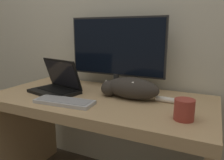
{
  "coord_description": "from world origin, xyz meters",
  "views": [
    {
      "loc": [
        0.63,
        -0.81,
        1.12
      ],
      "look_at": [
        0.11,
        0.3,
        0.84
      ],
      "focal_mm": 35.0,
      "sensor_mm": 36.0,
      "label": 1
    }
  ],
  "objects_px": {
    "coffee_mug": "(184,110)",
    "external_keyboard": "(64,102)",
    "laptop": "(57,86)",
    "monitor": "(116,50)",
    "cat": "(130,88)"
  },
  "relations": [
    {
      "from": "coffee_mug",
      "to": "external_keyboard",
      "type": "bearing_deg",
      "value": -175.6
    },
    {
      "from": "laptop",
      "to": "coffee_mug",
      "type": "height_order",
      "value": "laptop"
    },
    {
      "from": "cat",
      "to": "external_keyboard",
      "type": "bearing_deg",
      "value": -137.02
    },
    {
      "from": "monitor",
      "to": "cat",
      "type": "relative_size",
      "value": 1.3
    },
    {
      "from": "laptop",
      "to": "external_keyboard",
      "type": "height_order",
      "value": "laptop"
    },
    {
      "from": "coffee_mug",
      "to": "cat",
      "type": "bearing_deg",
      "value": 149.46
    },
    {
      "from": "monitor",
      "to": "coffee_mug",
      "type": "xyz_separation_m",
      "value": [
        0.52,
        -0.38,
        -0.22
      ]
    },
    {
      "from": "monitor",
      "to": "cat",
      "type": "bearing_deg",
      "value": -46.04
    },
    {
      "from": "monitor",
      "to": "laptop",
      "type": "xyz_separation_m",
      "value": [
        -0.32,
        -0.27,
        -0.23
      ]
    },
    {
      "from": "coffee_mug",
      "to": "monitor",
      "type": "bearing_deg",
      "value": 143.46
    },
    {
      "from": "monitor",
      "to": "coffee_mug",
      "type": "bearing_deg",
      "value": -36.54
    },
    {
      "from": "monitor",
      "to": "external_keyboard",
      "type": "relative_size",
      "value": 1.97
    },
    {
      "from": "laptop",
      "to": "coffee_mug",
      "type": "bearing_deg",
      "value": 5.91
    },
    {
      "from": "cat",
      "to": "monitor",
      "type": "bearing_deg",
      "value": 137.37
    },
    {
      "from": "laptop",
      "to": "cat",
      "type": "relative_size",
      "value": 0.68
    }
  ]
}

